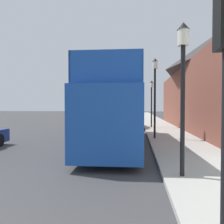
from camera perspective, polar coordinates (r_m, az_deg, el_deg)
The scene contains 8 objects.
ground_plane at distance 24.00m, azimuth -3.98°, elevation -3.72°, with size 144.00×144.00×0.00m, color #3D3D3F.
sidewalk at distance 20.74m, azimuth 13.04°, elevation -4.38°, with size 3.22×108.00×0.14m.
brick_terrace_rear at distance 22.77m, azimuth 24.48°, elevation 6.81°, with size 6.00×23.35×8.68m.
tour_bus at distance 12.51m, azimuth 1.02°, elevation 0.05°, with size 2.84×11.20×4.06m.
parked_car_ahead_of_bus at distance 21.54m, azimuth 5.57°, elevation -2.37°, with size 1.79×4.50×1.58m.
lamp_post_nearest at distance 6.76m, azimuth 18.05°, elevation 10.45°, with size 0.35×0.35×4.46m.
lamp_post_second at distance 14.25m, azimuth 11.14°, elevation 7.29°, with size 0.35×0.35×5.10m.
lamp_post_third at distance 21.79m, azimuth 10.28°, elevation 4.43°, with size 0.35×0.35×4.57m.
Camera 1 is at (4.34, -2.50, 2.17)m, focal length 35.00 mm.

